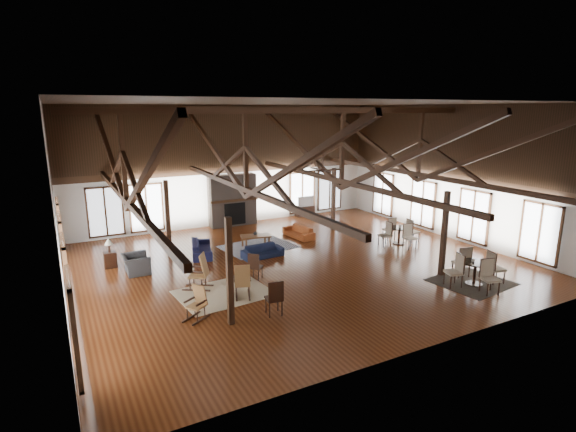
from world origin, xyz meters
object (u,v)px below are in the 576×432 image
sofa_navy_front (263,251)px  tv_console (305,211)px  sofa_navy_left (202,248)px  coffee_table (256,237)px  cafe_table_near (475,269)px  cafe_table_far (399,232)px  armchair (136,264)px  sofa_orange (299,232)px

sofa_navy_front → tv_console: bearing=43.5°
sofa_navy_left → tv_console: (7.17, 4.00, -0.01)m
coffee_table → cafe_table_near: bearing=-43.8°
sofa_navy_left → cafe_table_far: size_ratio=0.96×
armchair → sofa_navy_front: bearing=-95.4°
sofa_orange → tv_console: (2.40, 3.58, 0.02)m
sofa_navy_front → sofa_navy_left: 2.52m
sofa_orange → armchair: size_ratio=1.68×
sofa_navy_front → armchair: bearing=170.3°
cafe_table_near → sofa_navy_front: bearing=130.5°
sofa_navy_left → cafe_table_far: (8.15, -2.59, 0.24)m
sofa_navy_left → cafe_table_far: 8.55m
sofa_navy_left → cafe_table_far: cafe_table_far is taller
coffee_table → cafe_table_far: cafe_table_far is taller
sofa_orange → sofa_navy_front: bearing=-61.6°
sofa_navy_left → sofa_orange: bearing=-69.8°
coffee_table → armchair: bearing=-156.0°
cafe_table_near → coffee_table: bearing=122.5°
coffee_table → tv_console: 6.18m
sofa_navy_left → tv_console: size_ratio=1.79×
sofa_navy_left → cafe_table_far: bearing=-92.5°
cafe_table_near → cafe_table_far: (0.96, 4.83, -0.04)m
armchair → cafe_table_near: 11.87m
sofa_orange → armchair: 7.61m
sofa_navy_front → cafe_table_near: 7.88m
sofa_navy_front → cafe_table_far: bearing=-14.1°
sofa_navy_left → sofa_navy_front: bearing=-109.6°
armchair → sofa_navy_left: bearing=-70.8°
armchair → tv_console: armchair is taller
sofa_orange → tv_console: 4.31m
coffee_table → sofa_navy_left: bearing=-165.4°
sofa_navy_front → cafe_table_near: size_ratio=0.77×
sofa_navy_front → cafe_table_far: cafe_table_far is taller
sofa_navy_front → sofa_orange: size_ratio=0.96×
armchair → cafe_table_far: cafe_table_far is taller
sofa_navy_front → tv_console: size_ratio=1.55×
coffee_table → cafe_table_far: size_ratio=0.69×
sofa_orange → cafe_table_far: (3.38, -3.01, 0.27)m
sofa_orange → cafe_table_near: (2.42, -7.84, 0.30)m
cafe_table_far → tv_console: cafe_table_far is taller
coffee_table → cafe_table_near: size_ratio=0.64×
sofa_navy_front → cafe_table_far: 6.20m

